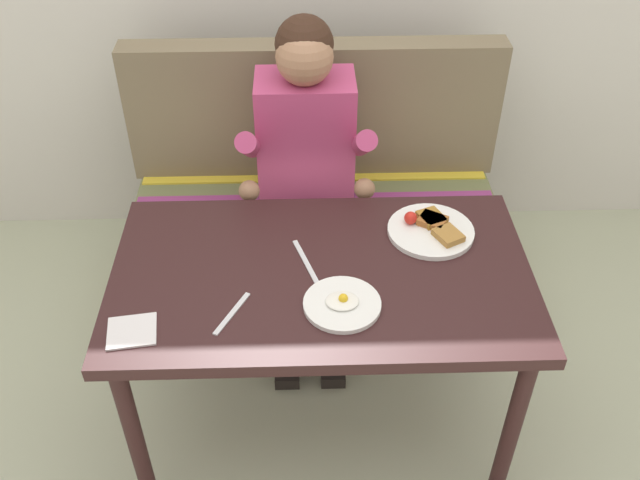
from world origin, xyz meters
TOP-DOWN VIEW (x-y plane):
  - ground_plane at (0.00, 0.00)m, footprint 8.00×8.00m
  - table at (0.00, 0.00)m, footprint 1.20×0.70m
  - couch at (0.00, 0.76)m, footprint 1.44×0.56m
  - person at (-0.04, 0.59)m, footprint 0.45×0.61m
  - plate_breakfast at (0.34, 0.16)m, footprint 0.26×0.26m
  - plate_eggs at (0.05, -0.14)m, footprint 0.21×0.21m
  - napkin at (-0.50, -0.22)m, footprint 0.14×0.13m
  - fork at (-0.24, -0.17)m, footprint 0.09×0.16m
  - knife at (-0.04, 0.04)m, footprint 0.08×0.19m

SIDE VIEW (x-z plane):
  - ground_plane at x=0.00m, z-range 0.00..0.00m
  - couch at x=0.00m, z-range -0.17..0.83m
  - table at x=0.00m, z-range 0.28..1.01m
  - fork at x=-0.24m, z-range 0.73..0.73m
  - knife at x=-0.04m, z-range 0.73..0.73m
  - napkin at x=-0.50m, z-range 0.73..0.74m
  - plate_eggs at x=0.05m, z-range 0.72..0.76m
  - person at x=-0.04m, z-range 0.13..1.35m
  - plate_breakfast at x=0.34m, z-range 0.72..0.77m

